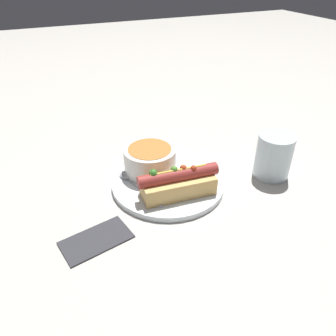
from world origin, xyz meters
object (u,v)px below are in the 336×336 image
at_px(hot_dog, 179,183).
at_px(spoon, 131,180).
at_px(soup_bowl, 150,159).
at_px(drinking_glass, 274,156).

xyz_separation_m(hot_dog, spoon, (-0.08, 0.08, -0.02)).
relative_size(soup_bowl, spoon, 0.78).
bearing_deg(drinking_glass, spoon, 164.00).
bearing_deg(spoon, hot_dog, -150.85).
distance_m(spoon, drinking_glass, 0.32).
xyz_separation_m(spoon, drinking_glass, (0.31, -0.09, 0.03)).
height_order(hot_dog, drinking_glass, drinking_glass).
distance_m(hot_dog, drinking_glass, 0.23).
height_order(hot_dog, spoon, hot_dog).
relative_size(hot_dog, spoon, 1.12).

